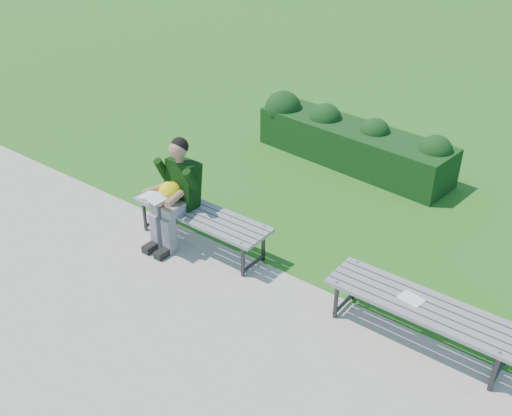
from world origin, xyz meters
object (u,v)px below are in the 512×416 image
(bench_left, at_px, (201,217))
(paper_sheet, at_px, (411,299))
(seated_boy, at_px, (175,190))
(hedge, at_px, (347,139))
(bench_right, at_px, (420,308))

(bench_left, xyz_separation_m, paper_sheet, (2.63, 0.03, 0.06))
(bench_left, height_order, seated_boy, seated_boy)
(hedge, distance_m, bench_left, 3.14)
(bench_left, relative_size, paper_sheet, 7.40)
(hedge, height_order, paper_sheet, hedge)
(bench_left, distance_m, paper_sheet, 2.63)
(seated_boy, distance_m, paper_sheet, 2.94)
(hedge, xyz_separation_m, bench_left, (-0.21, -3.13, 0.04))
(bench_left, distance_m, seated_boy, 0.43)
(bench_left, bearing_deg, seated_boy, -161.90)
(bench_right, bearing_deg, bench_left, -179.40)
(bench_left, bearing_deg, hedge, 86.24)
(bench_left, xyz_separation_m, seated_boy, (-0.30, -0.10, 0.30))
(seated_boy, xyz_separation_m, paper_sheet, (2.93, 0.13, -0.24))
(seated_boy, bearing_deg, bench_right, 2.39)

